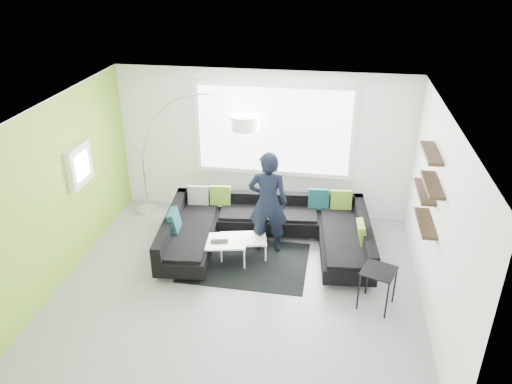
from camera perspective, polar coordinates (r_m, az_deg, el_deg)
ground at (r=7.89m, az=-1.89°, el=-10.66°), size 5.50×5.50×0.00m
room_shell at (r=7.13m, az=-1.50°, el=1.99°), size 5.54×5.04×2.82m
sectional_sofa at (r=8.53m, az=1.22°, el=-4.86°), size 3.62×2.43×0.74m
rug at (r=8.40m, az=-1.20°, el=-8.02°), size 2.06×1.52×0.01m
coffee_table at (r=8.41m, az=-2.97°, el=-6.41°), size 1.34×0.94×0.40m
arc_lamp at (r=9.66m, az=-12.92°, el=4.17°), size 2.24×0.65×2.41m
side_table at (r=7.53m, az=13.64°, el=-10.63°), size 0.58×0.58×0.63m
person at (r=8.29m, az=1.39°, el=-1.23°), size 0.69×0.47×1.82m
laptop at (r=8.17m, az=-4.23°, el=-5.81°), size 0.36×0.29×0.02m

